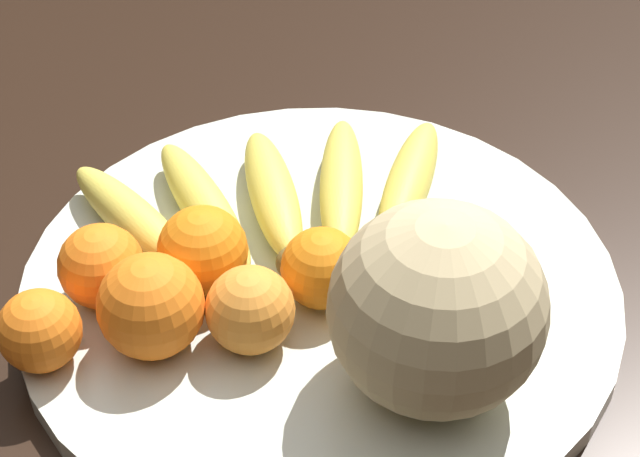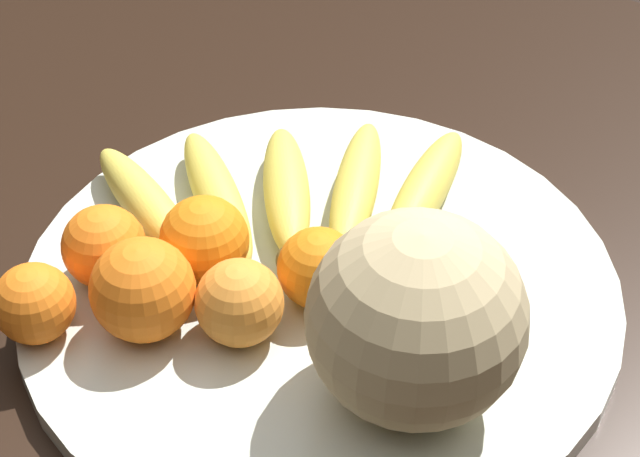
{
  "view_description": "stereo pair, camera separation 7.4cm",
  "coord_description": "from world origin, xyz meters",
  "px_view_note": "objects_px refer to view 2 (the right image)",
  "views": [
    {
      "loc": [
        0.18,
        -0.53,
        1.31
      ],
      "look_at": [
        -0.07,
        -0.03,
        0.82
      ],
      "focal_mm": 60.0,
      "sensor_mm": 36.0,
      "label": 1
    },
    {
      "loc": [
        0.25,
        -0.49,
        1.31
      ],
      "look_at": [
        -0.07,
        -0.03,
        0.82
      ],
      "focal_mm": 60.0,
      "sensor_mm": 36.0,
      "label": 2
    }
  ],
  "objects_px": {
    "melon": "(416,319)",
    "orange_mid_center": "(318,268)",
    "orange_front_left": "(143,290)",
    "fruit_bowl": "(320,288)",
    "banana_bunch": "(288,195)",
    "orange_back_right": "(204,240)",
    "orange_front_right": "(104,246)",
    "orange_top_small": "(34,303)",
    "kitchen_table": "(410,385)",
    "orange_back_left": "(239,303)"
  },
  "relations": [
    {
      "from": "melon",
      "to": "orange_back_right",
      "type": "distance_m",
      "value": 0.19
    },
    {
      "from": "kitchen_table",
      "to": "orange_mid_center",
      "type": "xyz_separation_m",
      "value": [
        -0.06,
        -0.05,
        0.13
      ]
    },
    {
      "from": "kitchen_table",
      "to": "orange_back_left",
      "type": "bearing_deg",
      "value": -127.63
    },
    {
      "from": "orange_back_left",
      "to": "orange_mid_center",
      "type": "bearing_deg",
      "value": 67.41
    },
    {
      "from": "orange_front_left",
      "to": "fruit_bowl",
      "type": "bearing_deg",
      "value": 55.39
    },
    {
      "from": "orange_front_left",
      "to": "orange_back_right",
      "type": "xyz_separation_m",
      "value": [
        0.0,
        0.07,
        -0.0
      ]
    },
    {
      "from": "kitchen_table",
      "to": "melon",
      "type": "bearing_deg",
      "value": -63.1
    },
    {
      "from": "orange_back_right",
      "to": "banana_bunch",
      "type": "bearing_deg",
      "value": 83.67
    },
    {
      "from": "orange_mid_center",
      "to": "orange_back_left",
      "type": "height_order",
      "value": "orange_back_left"
    },
    {
      "from": "orange_back_left",
      "to": "orange_top_small",
      "type": "relative_size",
      "value": 1.08
    },
    {
      "from": "orange_back_left",
      "to": "fruit_bowl",
      "type": "bearing_deg",
      "value": 78.54
    },
    {
      "from": "orange_front_right",
      "to": "orange_mid_center",
      "type": "xyz_separation_m",
      "value": [
        0.14,
        0.07,
        -0.0
      ]
    },
    {
      "from": "orange_front_left",
      "to": "melon",
      "type": "bearing_deg",
      "value": 15.67
    },
    {
      "from": "orange_front_right",
      "to": "orange_top_small",
      "type": "height_order",
      "value": "orange_front_right"
    },
    {
      "from": "kitchen_table",
      "to": "orange_back_right",
      "type": "height_order",
      "value": "orange_back_right"
    },
    {
      "from": "kitchen_table",
      "to": "orange_top_small",
      "type": "bearing_deg",
      "value": -137.42
    },
    {
      "from": "orange_mid_center",
      "to": "kitchen_table",
      "type": "bearing_deg",
      "value": 39.1
    },
    {
      "from": "fruit_bowl",
      "to": "orange_top_small",
      "type": "height_order",
      "value": "orange_top_small"
    },
    {
      "from": "orange_mid_center",
      "to": "orange_back_right",
      "type": "xyz_separation_m",
      "value": [
        -0.08,
        -0.02,
        0.0
      ]
    },
    {
      "from": "melon",
      "to": "orange_front_left",
      "type": "height_order",
      "value": "melon"
    },
    {
      "from": "kitchen_table",
      "to": "orange_back_right",
      "type": "xyz_separation_m",
      "value": [
        -0.14,
        -0.07,
        0.14
      ]
    },
    {
      "from": "melon",
      "to": "banana_bunch",
      "type": "distance_m",
      "value": 0.21
    },
    {
      "from": "kitchen_table",
      "to": "orange_back_left",
      "type": "xyz_separation_m",
      "value": [
        -0.08,
        -0.1,
        0.13
      ]
    },
    {
      "from": "orange_front_left",
      "to": "kitchen_table",
      "type": "bearing_deg",
      "value": 44.39
    },
    {
      "from": "banana_bunch",
      "to": "orange_back_left",
      "type": "relative_size",
      "value": 4.56
    },
    {
      "from": "fruit_bowl",
      "to": "melon",
      "type": "height_order",
      "value": "melon"
    },
    {
      "from": "fruit_bowl",
      "to": "banana_bunch",
      "type": "distance_m",
      "value": 0.08
    },
    {
      "from": "melon",
      "to": "orange_mid_center",
      "type": "height_order",
      "value": "melon"
    },
    {
      "from": "orange_front_left",
      "to": "banana_bunch",
      "type": "bearing_deg",
      "value": 86.29
    },
    {
      "from": "orange_front_right",
      "to": "orange_back_right",
      "type": "height_order",
      "value": "orange_back_right"
    },
    {
      "from": "banana_bunch",
      "to": "orange_front_left",
      "type": "height_order",
      "value": "orange_front_left"
    },
    {
      "from": "orange_front_right",
      "to": "orange_top_small",
      "type": "distance_m",
      "value": 0.07
    },
    {
      "from": "orange_front_left",
      "to": "orange_mid_center",
      "type": "height_order",
      "value": "orange_front_left"
    },
    {
      "from": "orange_front_right",
      "to": "kitchen_table",
      "type": "bearing_deg",
      "value": 30.22
    },
    {
      "from": "melon",
      "to": "banana_bunch",
      "type": "xyz_separation_m",
      "value": [
        -0.17,
        0.1,
        -0.05
      ]
    },
    {
      "from": "fruit_bowl",
      "to": "orange_front_left",
      "type": "height_order",
      "value": "orange_front_left"
    },
    {
      "from": "fruit_bowl",
      "to": "orange_back_right",
      "type": "relative_size",
      "value": 6.74
    },
    {
      "from": "kitchen_table",
      "to": "orange_front_left",
      "type": "distance_m",
      "value": 0.24
    },
    {
      "from": "orange_front_right",
      "to": "orange_top_small",
      "type": "xyz_separation_m",
      "value": [
        -0.0,
        -0.07,
        -0.0
      ]
    },
    {
      "from": "orange_front_left",
      "to": "orange_back_left",
      "type": "xyz_separation_m",
      "value": [
        0.06,
        0.03,
        -0.01
      ]
    },
    {
      "from": "orange_back_right",
      "to": "orange_top_small",
      "type": "bearing_deg",
      "value": -117.77
    },
    {
      "from": "banana_bunch",
      "to": "orange_front_right",
      "type": "xyz_separation_m",
      "value": [
        -0.07,
        -0.13,
        0.01
      ]
    },
    {
      "from": "banana_bunch",
      "to": "orange_back_right",
      "type": "distance_m",
      "value": 0.09
    },
    {
      "from": "orange_mid_center",
      "to": "orange_top_small",
      "type": "distance_m",
      "value": 0.2
    },
    {
      "from": "fruit_bowl",
      "to": "orange_front_left",
      "type": "bearing_deg",
      "value": -124.61
    },
    {
      "from": "kitchen_table",
      "to": "orange_back_left",
      "type": "distance_m",
      "value": 0.19
    },
    {
      "from": "banana_bunch",
      "to": "orange_front_left",
      "type": "bearing_deg",
      "value": 137.56
    },
    {
      "from": "melon",
      "to": "orange_top_small",
      "type": "height_order",
      "value": "melon"
    },
    {
      "from": "fruit_bowl",
      "to": "orange_back_left",
      "type": "height_order",
      "value": "orange_back_left"
    },
    {
      "from": "orange_mid_center",
      "to": "orange_back_right",
      "type": "relative_size",
      "value": 0.9
    }
  ]
}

